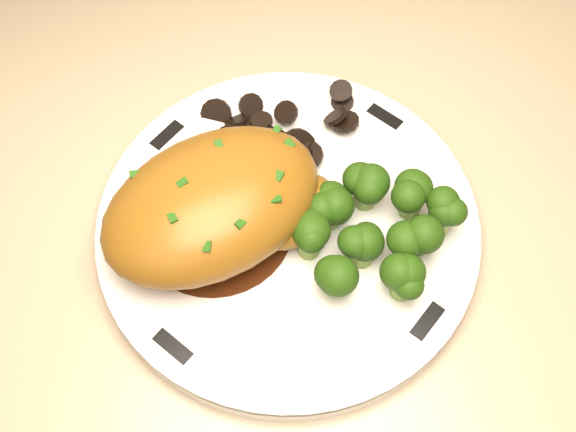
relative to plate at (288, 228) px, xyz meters
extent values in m
cylinder|color=silver|center=(0.00, 0.00, 0.00)|extent=(0.38, 0.38, 0.02)
cube|color=black|center=(0.10, 0.08, 0.01)|extent=(0.03, 0.03, 0.00)
cube|color=black|center=(-0.08, 0.10, 0.01)|extent=(0.03, 0.03, 0.00)
cube|color=black|center=(-0.10, -0.08, 0.01)|extent=(0.03, 0.03, 0.00)
cube|color=black|center=(0.08, -0.10, 0.01)|extent=(0.03, 0.03, 0.00)
cylinder|color=#37170A|center=(-0.05, 0.01, 0.01)|extent=(0.12, 0.12, 0.00)
ellipsoid|color=brown|center=(-0.05, 0.01, 0.04)|extent=(0.20, 0.16, 0.07)
ellipsoid|color=brown|center=(0.00, 0.00, 0.03)|extent=(0.09, 0.08, 0.04)
cube|color=#1A440E|center=(-0.10, 0.00, 0.07)|extent=(0.01, 0.01, 0.00)
cube|color=#1A440E|center=(-0.09, 0.00, 0.07)|extent=(0.01, 0.01, 0.00)
cube|color=#1A440E|center=(-0.07, 0.01, 0.08)|extent=(0.01, 0.01, 0.00)
cube|color=#1A440E|center=(-0.05, 0.02, 0.08)|extent=(0.01, 0.01, 0.00)
cube|color=#1A440E|center=(-0.03, 0.02, 0.07)|extent=(0.01, 0.01, 0.00)
cube|color=#1A440E|center=(-0.01, 0.03, 0.07)|extent=(0.01, 0.01, 0.00)
cylinder|color=black|center=(0.05, 0.08, 0.01)|extent=(0.02, 0.02, 0.01)
cylinder|color=black|center=(0.05, 0.09, 0.02)|extent=(0.02, 0.02, 0.01)
cylinder|color=black|center=(0.05, 0.10, 0.02)|extent=(0.03, 0.03, 0.01)
cylinder|color=black|center=(0.04, 0.11, 0.01)|extent=(0.03, 0.03, 0.01)
cylinder|color=black|center=(0.03, 0.11, 0.02)|extent=(0.02, 0.02, 0.01)
cylinder|color=black|center=(0.02, 0.11, 0.02)|extent=(0.02, 0.02, 0.02)
cylinder|color=black|center=(0.00, 0.11, 0.01)|extent=(0.03, 0.03, 0.01)
cylinder|color=black|center=(-0.01, 0.11, 0.02)|extent=(0.03, 0.03, 0.00)
cylinder|color=black|center=(-0.02, 0.10, 0.02)|extent=(0.03, 0.03, 0.01)
cylinder|color=black|center=(-0.02, 0.09, 0.01)|extent=(0.03, 0.03, 0.02)
cylinder|color=black|center=(-0.02, 0.08, 0.02)|extent=(0.02, 0.02, 0.01)
cylinder|color=black|center=(-0.02, 0.08, 0.02)|extent=(0.03, 0.03, 0.02)
cylinder|color=black|center=(-0.02, 0.07, 0.01)|extent=(0.03, 0.03, 0.01)
cylinder|color=black|center=(-0.01, 0.06, 0.02)|extent=(0.04, 0.04, 0.01)
cylinder|color=black|center=(0.00, 0.06, 0.02)|extent=(0.03, 0.03, 0.02)
cylinder|color=black|center=(0.02, 0.06, 0.01)|extent=(0.03, 0.03, 0.02)
cylinder|color=black|center=(0.03, 0.06, 0.02)|extent=(0.03, 0.03, 0.01)
cylinder|color=black|center=(0.04, 0.06, 0.02)|extent=(0.04, 0.04, 0.01)
cylinder|color=black|center=(0.05, 0.07, 0.01)|extent=(0.04, 0.04, 0.02)
cylinder|color=black|center=(0.05, 0.08, 0.02)|extent=(0.04, 0.04, 0.02)
cylinder|color=olive|center=(0.03, -0.01, 0.02)|extent=(0.02, 0.02, 0.02)
sphere|color=black|center=(0.03, -0.01, 0.04)|extent=(0.03, 0.03, 0.03)
cylinder|color=olive|center=(0.06, 0.00, 0.02)|extent=(0.02, 0.02, 0.02)
sphere|color=black|center=(0.06, 0.00, 0.04)|extent=(0.03, 0.03, 0.03)
cylinder|color=olive|center=(0.09, -0.01, 0.02)|extent=(0.02, 0.02, 0.02)
sphere|color=black|center=(0.09, -0.01, 0.04)|extent=(0.03, 0.03, 0.03)
cylinder|color=olive|center=(0.05, -0.04, 0.02)|extent=(0.02, 0.02, 0.02)
sphere|color=black|center=(0.05, -0.04, 0.04)|extent=(0.03, 0.03, 0.03)
cylinder|color=olive|center=(0.08, -0.05, 0.02)|extent=(0.02, 0.02, 0.02)
sphere|color=black|center=(0.08, -0.05, 0.04)|extent=(0.03, 0.03, 0.03)
cylinder|color=olive|center=(0.11, -0.03, 0.02)|extent=(0.02, 0.02, 0.02)
sphere|color=black|center=(0.11, -0.03, 0.04)|extent=(0.03, 0.03, 0.03)
cylinder|color=olive|center=(0.02, -0.06, 0.02)|extent=(0.02, 0.02, 0.02)
sphere|color=black|center=(0.02, -0.06, 0.04)|extent=(0.03, 0.03, 0.03)
cylinder|color=olive|center=(0.07, -0.07, 0.02)|extent=(0.02, 0.02, 0.02)
sphere|color=black|center=(0.07, -0.07, 0.04)|extent=(0.03, 0.03, 0.03)
cylinder|color=olive|center=(0.01, -0.03, 0.02)|extent=(0.02, 0.02, 0.02)
sphere|color=black|center=(0.01, -0.03, 0.04)|extent=(0.03, 0.03, 0.03)
camera|label=1|loc=(-0.06, -0.26, 0.50)|focal=45.00mm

